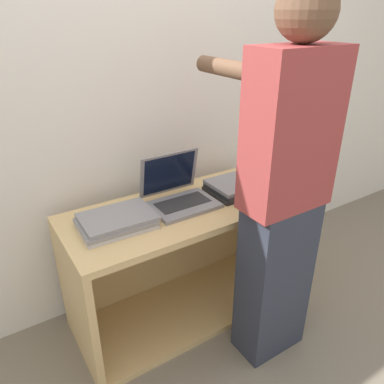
{
  "coord_description": "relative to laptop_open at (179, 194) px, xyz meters",
  "views": [
    {
      "loc": [
        -0.89,
        -1.21,
        1.64
      ],
      "look_at": [
        0.0,
        0.19,
        0.83
      ],
      "focal_mm": 35.0,
      "sensor_mm": 36.0,
      "label": 1
    }
  ],
  "objects": [
    {
      "name": "laptop_stack_left",
      "position": [
        -0.37,
        -0.05,
        -0.02
      ],
      "size": [
        0.36,
        0.26,
        0.06
      ],
      "color": "#B7B7BC",
      "rests_on": "cart"
    },
    {
      "name": "wall_back",
      "position": [
        0.0,
        0.33,
        0.44
      ],
      "size": [
        8.0,
        0.05,
        2.4
      ],
      "color": "silver",
      "rests_on": "ground_plane"
    },
    {
      "name": "ground_plane",
      "position": [
        0.0,
        -0.32,
        -0.76
      ],
      "size": [
        12.0,
        12.0,
        0.0
      ],
      "primitive_type": "plane",
      "color": "#756B5B"
    },
    {
      "name": "cart",
      "position": [
        0.0,
        0.02,
        -0.41
      ],
      "size": [
        1.27,
        0.55,
        0.71
      ],
      "color": "tan",
      "rests_on": "ground_plane"
    },
    {
      "name": "laptop_stack_right",
      "position": [
        0.37,
        -0.05,
        -0.02
      ],
      "size": [
        0.36,
        0.26,
        0.06
      ],
      "color": "#232326",
      "rests_on": "cart"
    },
    {
      "name": "laptop_open",
      "position": [
        0.0,
        0.0,
        0.0
      ],
      "size": [
        0.34,
        0.3,
        0.26
      ],
      "color": "gray",
      "rests_on": "cart"
    },
    {
      "name": "person",
      "position": [
        0.25,
        -0.5,
        0.13
      ],
      "size": [
        0.4,
        0.54,
        1.76
      ],
      "color": "#2D3342",
      "rests_on": "ground_plane"
    }
  ]
}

